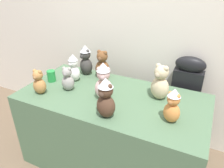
{
  "coord_description": "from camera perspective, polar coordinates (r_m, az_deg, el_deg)",
  "views": [
    {
      "loc": [
        0.7,
        -1.22,
        1.77
      ],
      "look_at": [
        0.0,
        0.25,
        0.9
      ],
      "focal_mm": 34.91,
      "sensor_mm": 36.0,
      "label": 1
    }
  ],
  "objects": [
    {
      "name": "teddy_bear_chestnut",
      "position": [
        2.18,
        -2.55,
        4.95
      ],
      "size": [
        0.15,
        0.13,
        0.29
      ],
      "rotation": [
        0.0,
        0.0,
        -0.04
      ],
      "color": "brown",
      "rests_on": "display_table"
    },
    {
      "name": "teddy_bear_caramel",
      "position": [
        2.0,
        -18.56,
        0.35
      ],
      "size": [
        0.12,
        0.11,
        0.23
      ],
      "rotation": [
        0.0,
        0.0,
        0.07
      ],
      "color": "#B27A42",
      "rests_on": "display_table"
    },
    {
      "name": "teddy_bear_cocoa",
      "position": [
        1.58,
        -1.65,
        -3.78
      ],
      "size": [
        0.17,
        0.15,
        0.32
      ],
      "rotation": [
        0.0,
        0.0,
        -0.18
      ],
      "color": "#4C3323",
      "rests_on": "display_table"
    },
    {
      "name": "instrument_case",
      "position": [
        2.36,
        18.15,
        -5.03
      ],
      "size": [
        0.28,
        0.12,
        1.05
      ],
      "rotation": [
        0.0,
        0.0,
        0.01
      ],
      "color": "black",
      "rests_on": "ground_plane"
    },
    {
      "name": "party_cup_green",
      "position": [
        2.22,
        -15.6,
        2.04
      ],
      "size": [
        0.08,
        0.08,
        0.11
      ],
      "primitive_type": "cylinder",
      "color": "#238C3D",
      "rests_on": "display_table"
    },
    {
      "name": "teddy_bear_ginger",
      "position": [
        1.6,
        15.56,
        -5.55
      ],
      "size": [
        0.15,
        0.14,
        0.27
      ],
      "rotation": [
        0.0,
        0.0,
        -0.36
      ],
      "color": "#D17F3D",
      "rests_on": "display_table"
    },
    {
      "name": "teddy_bear_snow",
      "position": [
        2.15,
        -10.01,
        4.16
      ],
      "size": [
        0.15,
        0.13,
        0.27
      ],
      "rotation": [
        0.0,
        0.0,
        -0.25
      ],
      "color": "white",
      "rests_on": "display_table"
    },
    {
      "name": "wall_back",
      "position": [
        2.29,
        7.42,
        16.16
      ],
      "size": [
        7.0,
        0.08,
        2.6
      ],
      "primitive_type": "cube",
      "color": "silver",
      "rests_on": "ground_plane"
    },
    {
      "name": "teddy_bear_sand",
      "position": [
        1.85,
        12.51,
        0.24
      ],
      "size": [
        0.2,
        0.19,
        0.31
      ],
      "rotation": [
        0.0,
        0.0,
        -0.4
      ],
      "color": "#CCB78E",
      "rests_on": "display_table"
    },
    {
      "name": "teddy_bear_ash",
      "position": [
        2.0,
        -11.53,
        1.18
      ],
      "size": [
        0.13,
        0.11,
        0.23
      ],
      "rotation": [
        0.0,
        0.0,
        0.15
      ],
      "color": "gray",
      "rests_on": "display_table"
    },
    {
      "name": "teddy_bear_blush",
      "position": [
        1.8,
        -2.24,
        0.68
      ],
      "size": [
        0.18,
        0.17,
        0.33
      ],
      "rotation": [
        0.0,
        0.0,
        0.37
      ],
      "color": "beige",
      "rests_on": "display_table"
    },
    {
      "name": "teddy_bear_charcoal",
      "position": [
        2.26,
        -6.89,
        6.18
      ],
      "size": [
        0.17,
        0.16,
        0.31
      ],
      "rotation": [
        0.0,
        0.0,
        -0.32
      ],
      "color": "#383533",
      "rests_on": "display_table"
    },
    {
      "name": "display_table",
      "position": [
        2.13,
        0.0,
        -12.1
      ],
      "size": [
        1.64,
        0.81,
        0.78
      ],
      "primitive_type": "cube",
      "color": "#4C6B4C",
      "rests_on": "ground_plane"
    }
  ]
}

